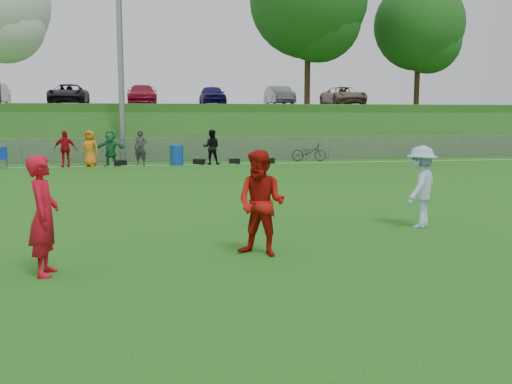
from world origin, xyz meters
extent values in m
plane|color=#166214|center=(0.00, 0.00, 0.00)|extent=(120.00, 120.00, 0.00)
cube|color=white|center=(0.00, 18.00, 0.01)|extent=(60.00, 0.10, 0.01)
cube|color=gray|center=(0.00, 20.00, 0.60)|extent=(58.00, 0.02, 1.20)
cube|color=gray|center=(0.00, 20.00, 1.25)|extent=(58.00, 0.04, 0.04)
cylinder|color=gray|center=(-3.00, 20.80, 6.00)|extent=(0.30, 0.30, 12.00)
cube|color=#255B19|center=(0.00, 31.00, 1.50)|extent=(120.00, 18.00, 3.00)
cube|color=black|center=(0.00, 33.00, 3.05)|extent=(120.00, 12.00, 0.10)
sphere|color=silver|center=(-9.40, 24.70, 7.50)|extent=(4.50, 4.50, 4.50)
cylinder|color=black|center=(8.00, 24.50, 7.25)|extent=(0.36, 0.36, 8.50)
sphere|color=#154F15|center=(8.60, 24.20, 8.10)|extent=(5.10, 5.10, 5.10)
cylinder|color=black|center=(16.00, 26.00, 6.50)|extent=(0.36, 0.36, 7.00)
sphere|color=#154F15|center=(16.00, 26.00, 8.25)|extent=(5.88, 5.88, 5.88)
sphere|color=#154F15|center=(16.60, 25.70, 7.20)|extent=(4.20, 4.20, 4.20)
imported|color=black|center=(-7.00, 32.00, 3.82)|extent=(2.39, 5.18, 1.44)
imported|color=maroon|center=(-2.00, 32.00, 3.82)|extent=(2.02, 4.96, 1.44)
imported|color=navy|center=(3.00, 32.00, 3.82)|extent=(1.70, 4.23, 1.44)
imported|color=gray|center=(8.00, 32.00, 3.82)|extent=(1.52, 4.37, 1.44)
imported|color=gray|center=(13.00, 32.00, 3.82)|extent=(2.39, 5.18, 1.44)
imported|color=#B90C15|center=(-5.55, 18.00, 0.85)|extent=(1.00, 0.43, 1.69)
imported|color=orange|center=(-4.42, 18.00, 0.85)|extent=(0.96, 0.78, 1.69)
imported|color=#1D6E3E|center=(-3.49, 18.00, 0.85)|extent=(1.64, 0.84, 1.69)
imported|color=#323134|center=(-2.08, 18.00, 0.85)|extent=(0.71, 0.57, 1.69)
imported|color=black|center=(1.32, 18.00, 0.85)|extent=(0.93, 0.79, 1.69)
cube|color=black|center=(-3.04, 18.10, 0.13)|extent=(0.62, 0.48, 0.26)
cube|color=black|center=(0.71, 18.10, 0.13)|extent=(0.61, 0.53, 0.26)
cube|color=black|center=(2.47, 18.10, 0.13)|extent=(0.59, 0.36, 0.26)
cube|color=black|center=(4.23, 18.10, 0.13)|extent=(0.62, 0.48, 0.26)
imported|color=red|center=(-3.37, -0.93, 0.91)|extent=(0.45, 0.67, 1.82)
imported|color=#AB130B|center=(0.09, -0.35, 0.91)|extent=(1.12, 1.08, 1.82)
imported|color=#A6C1E6|center=(3.95, 1.44, 0.88)|extent=(1.27, 1.27, 1.76)
cylinder|color=white|center=(0.55, 1.70, 1.07)|extent=(0.27, 0.27, 0.03)
cylinder|color=#0F3FA3|center=(-0.37, 18.01, 0.48)|extent=(0.79, 0.79, 0.96)
cube|color=#0E3197|center=(-8.33, 17.81, 0.42)|extent=(0.59, 0.59, 0.05)
cube|color=#0E3197|center=(-8.36, 18.06, 0.68)|extent=(0.53, 0.11, 0.53)
imported|color=#2D2D30|center=(6.57, 19.00, 0.47)|extent=(1.90, 1.00, 0.95)
camera|label=1|loc=(-1.83, -9.81, 2.41)|focal=40.00mm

